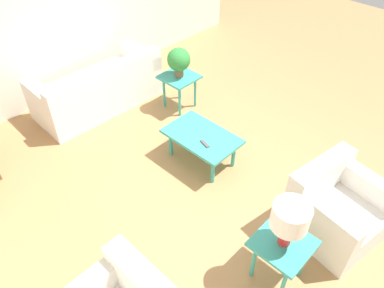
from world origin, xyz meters
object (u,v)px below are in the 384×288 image
at_px(sofa, 99,90).
at_px(coffee_table, 202,138).
at_px(table_lamp, 290,219).
at_px(potted_plant, 179,60).
at_px(side_table_plant, 179,81).
at_px(armchair, 335,209).
at_px(side_table_lamp, 282,248).

bearing_deg(sofa, coffee_table, 97.00).
bearing_deg(table_lamp, potted_plant, -26.83).
bearing_deg(side_table_plant, sofa, 43.34).
distance_m(armchair, potted_plant, 2.99).
height_order(sofa, potted_plant, potted_plant).
xyz_separation_m(side_table_plant, side_table_lamp, (-2.80, 1.42, 0.00)).
distance_m(sofa, coffee_table, 2.03).
xyz_separation_m(sofa, armchair, (-3.82, -0.36, 0.02)).
distance_m(coffee_table, side_table_lamp, 1.85).
bearing_deg(table_lamp, sofa, -8.42).
distance_m(coffee_table, side_table_plant, 1.30).
height_order(sofa, table_lamp, table_lamp).
bearing_deg(table_lamp, side_table_lamp, 0.00).
relative_size(sofa, side_table_plant, 3.54).
xyz_separation_m(sofa, side_table_lamp, (-3.71, 0.55, 0.16)).
bearing_deg(armchair, coffee_table, 105.08).
bearing_deg(sofa, armchair, 97.23).
bearing_deg(table_lamp, side_table_plant, -26.83).
bearing_deg(armchair, sofa, 104.83).
xyz_separation_m(armchair, coffee_table, (1.80, 0.18, 0.06)).
relative_size(coffee_table, table_lamp, 1.93).
height_order(side_table_lamp, potted_plant, potted_plant).
relative_size(side_table_plant, potted_plant, 1.23).
bearing_deg(armchair, potted_plant, 89.57).
bearing_deg(side_table_plant, table_lamp, 153.17).
height_order(armchair, table_lamp, table_lamp).
bearing_deg(sofa, side_table_lamp, 83.46).
distance_m(armchair, coffee_table, 1.81).
bearing_deg(sofa, potted_plant, 135.23).
distance_m(side_table_plant, potted_plant, 0.36).
relative_size(coffee_table, side_table_plant, 1.73).
distance_m(sofa, side_table_plant, 1.27).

